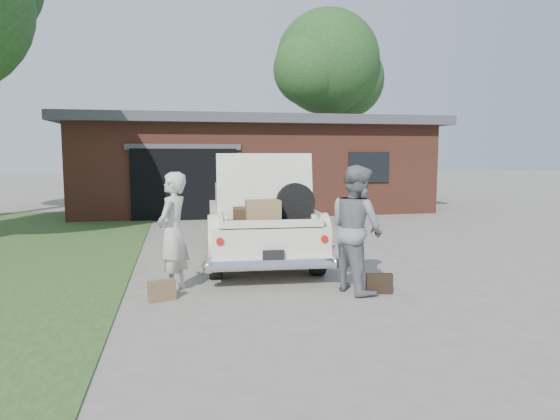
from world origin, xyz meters
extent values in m
plane|color=gray|center=(0.00, 0.00, 0.00)|extent=(90.00, 90.00, 0.00)
cube|color=brown|center=(1.00, 11.50, 1.50)|extent=(12.00, 7.00, 3.00)
cube|color=#4C4C51|center=(1.00, 11.50, 3.15)|extent=(12.80, 7.80, 0.30)
cube|color=black|center=(-1.50, 8.05, 1.10)|extent=(3.20, 0.30, 2.20)
cube|color=#4C4C51|center=(-1.50, 7.98, 2.25)|extent=(3.50, 0.12, 0.18)
cube|color=black|center=(4.50, 7.98, 1.60)|extent=(1.40, 0.08, 1.00)
cylinder|color=#38281E|center=(5.89, 17.38, 2.67)|extent=(0.44, 0.44, 5.33)
sphere|color=#365E27|center=(5.89, 17.38, 6.67)|extent=(5.29, 5.29, 5.29)
sphere|color=#365E27|center=(7.08, 17.91, 5.90)|extent=(3.97, 3.97, 3.97)
sphere|color=#365E27|center=(4.83, 16.72, 6.19)|extent=(3.71, 3.71, 3.71)
cube|color=white|center=(-0.16, 2.08, 0.61)|extent=(2.11, 4.94, 0.63)
cube|color=beige|center=(-0.15, 2.37, 1.16)|extent=(1.70, 2.02, 0.50)
cube|color=black|center=(-0.10, 3.29, 1.14)|extent=(1.50, 0.16, 0.43)
cube|color=black|center=(-0.20, 1.45, 1.14)|extent=(1.50, 0.16, 0.43)
cylinder|color=black|center=(-1.11, 0.48, 0.32)|extent=(0.25, 0.65, 0.64)
cylinder|color=black|center=(0.59, 0.39, 0.32)|extent=(0.25, 0.65, 0.64)
cylinder|color=black|center=(-0.92, 3.77, 0.32)|extent=(0.25, 0.65, 0.64)
cylinder|color=black|center=(0.78, 3.67, 0.32)|extent=(0.25, 0.65, 0.64)
cylinder|color=silver|center=(-0.30, -0.39, 0.39)|extent=(1.99, 0.29, 0.17)
cylinder|color=#A5140F|center=(-1.09, -0.28, 0.76)|extent=(0.12, 0.10, 0.12)
cylinder|color=#A5140F|center=(0.49, -0.36, 0.76)|extent=(0.12, 0.10, 0.12)
cube|color=black|center=(-0.30, -0.41, 0.53)|extent=(0.33, 0.04, 0.16)
cube|color=black|center=(-0.27, 0.24, 0.94)|extent=(1.56, 1.15, 0.04)
cube|color=white|center=(-1.04, 0.28, 1.04)|extent=(0.12, 1.07, 0.17)
cube|color=white|center=(0.51, 0.20, 1.04)|extent=(0.12, 1.07, 0.17)
cube|color=white|center=(-0.30, -0.29, 1.00)|extent=(1.55, 0.15, 0.12)
cube|color=white|center=(-0.24, 0.67, 1.51)|extent=(1.64, 0.34, 1.10)
cube|color=#452F1D|center=(-0.47, 0.33, 1.07)|extent=(0.71, 0.48, 0.22)
cube|color=olive|center=(-0.39, 0.00, 1.14)|extent=(0.56, 0.38, 0.37)
cube|color=black|center=(-0.18, 0.45, 1.05)|extent=(0.58, 0.40, 0.17)
cube|color=brown|center=(-0.07, 0.31, 1.22)|extent=(0.51, 0.35, 0.17)
cylinder|color=black|center=(0.17, 0.17, 1.27)|extent=(0.63, 0.19, 0.62)
imported|color=beige|center=(-1.78, -0.19, 0.89)|extent=(0.65, 0.77, 1.79)
imported|color=gray|center=(0.90, -0.68, 0.94)|extent=(0.95, 1.08, 1.89)
cube|color=brown|center=(-1.94, -0.63, 0.15)|extent=(0.40, 0.25, 0.29)
cube|color=black|center=(1.19, -0.89, 0.15)|extent=(0.40, 0.20, 0.30)
camera|label=1|loc=(-1.68, -7.63, 2.06)|focal=32.00mm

